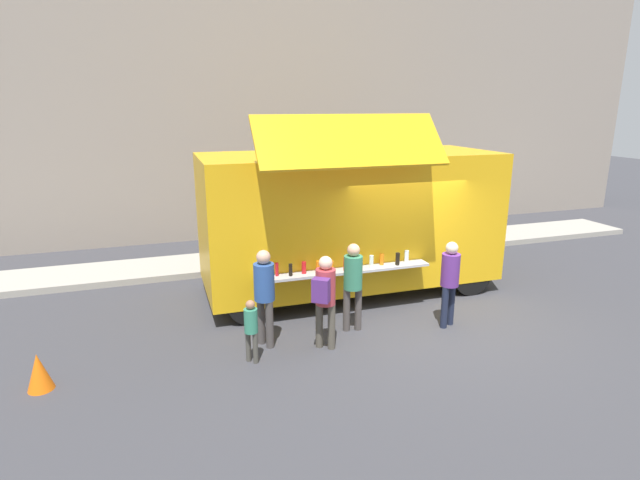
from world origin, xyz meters
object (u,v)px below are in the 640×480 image
child_near_queue (251,326)px  customer_mid_with_backpack (325,294)px  customer_front_ordering (353,279)px  customer_rear_waiting (264,290)px  trash_bin (451,230)px  food_truck_main (350,218)px  customer_extra_browsing (450,277)px  traffic_cone_orange (39,372)px

child_near_queue → customer_mid_with_backpack: bearing=-40.9°
customer_front_ordering → customer_mid_with_backpack: bearing=135.5°
customer_front_ordering → customer_rear_waiting: size_ratio=0.97×
trash_bin → child_near_queue: 8.24m
food_truck_main → customer_mid_with_backpack: food_truck_main is taller
customer_front_ordering → customer_extra_browsing: 1.76m
food_truck_main → traffic_cone_orange: food_truck_main is taller
customer_front_ordering → trash_bin: bearing=-39.3°
customer_front_ordering → child_near_queue: (-1.94, -0.58, -0.34)m
customer_front_ordering → customer_mid_with_backpack: 0.88m
food_truck_main → trash_bin: food_truck_main is taller
child_near_queue → customer_rear_waiting: bearing=12.6°
food_truck_main → trash_bin: bearing=30.3°
food_truck_main → customer_front_ordering: food_truck_main is taller
customer_extra_browsing → customer_mid_with_backpack: bearing=68.6°
trash_bin → child_near_queue: size_ratio=0.92×
food_truck_main → customer_rear_waiting: bearing=-138.8°
customer_rear_waiting → child_near_queue: size_ratio=1.61×
trash_bin → customer_mid_with_backpack: size_ratio=0.60×
food_truck_main → traffic_cone_orange: (-5.67, -2.31, -1.35)m
traffic_cone_orange → trash_bin: size_ratio=0.57×
traffic_cone_orange → customer_front_ordering: 5.02m
customer_rear_waiting → traffic_cone_orange: bearing=158.0°
trash_bin → traffic_cone_orange: bearing=-154.5°
customer_extra_browsing → trash_bin: bearing=-57.7°
food_truck_main → child_near_queue: 3.77m
customer_mid_with_backpack → customer_extra_browsing: size_ratio=1.00×
customer_front_ordering → customer_rear_waiting: 1.61m
food_truck_main → customer_rear_waiting: food_truck_main is taller
food_truck_main → customer_front_ordering: size_ratio=3.81×
trash_bin → child_near_queue: child_near_queue is taller
traffic_cone_orange → food_truck_main: bearing=22.2°
traffic_cone_orange → trash_bin: bearing=25.5°
traffic_cone_orange → customer_rear_waiting: (3.35, 0.31, 0.73)m
customer_mid_with_backpack → trash_bin: bearing=-12.9°
child_near_queue → customer_extra_browsing: bearing=-40.6°
customer_extra_browsing → customer_front_ordering: bearing=52.6°
customer_rear_waiting → customer_extra_browsing: size_ratio=1.05×
food_truck_main → trash_bin: 4.80m
food_truck_main → customer_extra_browsing: food_truck_main is taller
customer_mid_with_backpack → child_near_queue: 1.28m
food_truck_main → customer_mid_with_backpack: (-1.41, -2.43, -0.65)m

